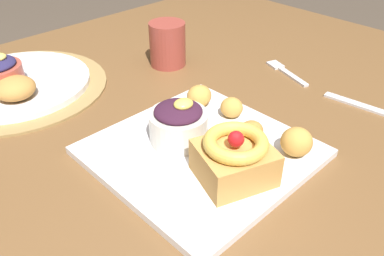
{
  "coord_description": "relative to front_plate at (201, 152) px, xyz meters",
  "views": [
    {
      "loc": [
        -0.37,
        -0.49,
        1.11
      ],
      "look_at": [
        -0.03,
        -0.13,
        0.77
      ],
      "focal_mm": 37.21,
      "sensor_mm": 36.0,
      "label": 1
    }
  ],
  "objects": [
    {
      "name": "cake_slice",
      "position": [
        -0.01,
        -0.08,
        0.04
      ],
      "size": [
        0.12,
        0.12,
        0.08
      ],
      "rotation": [
        0.0,
        0.0,
        -0.35
      ],
      "color": "#C68E47",
      "rests_on": "front_plate"
    },
    {
      "name": "woven_placemat",
      "position": [
        -0.11,
        0.4,
        -0.0
      ],
      "size": [
        0.35,
        0.35,
        0.0
      ],
      "primitive_type": "cylinder",
      "color": "#997A47",
      "rests_on": "dining_table"
    },
    {
      "name": "berry_ramekin",
      "position": [
        -0.01,
        0.04,
        0.04
      ],
      "size": [
        0.09,
        0.09,
        0.07
      ],
      "color": "silver",
      "rests_on": "front_plate"
    },
    {
      "name": "fritter_middle",
      "position": [
        0.09,
        0.09,
        0.02
      ],
      "size": [
        0.05,
        0.04,
        0.04
      ],
      "primitive_type": "ellipsoid",
      "color": "gold",
      "rests_on": "front_plate"
    },
    {
      "name": "fritter_front",
      "position": [
        0.1,
        0.03,
        0.02
      ],
      "size": [
        0.04,
        0.04,
        0.03
      ],
      "primitive_type": "ellipsoid",
      "color": "gold",
      "rests_on": "front_plate"
    },
    {
      "name": "fork",
      "position": [
        0.33,
        0.08,
        -0.0
      ],
      "size": [
        0.06,
        0.12,
        0.0
      ],
      "rotation": [
        0.0,
        0.0,
        1.23
      ],
      "color": "silver",
      "rests_on": "dining_table"
    },
    {
      "name": "dining_table",
      "position": [
        0.03,
        0.15,
        -0.09
      ],
      "size": [
        1.4,
        1.0,
        0.73
      ],
      "color": "brown",
      "rests_on": "ground_plane"
    },
    {
      "name": "back_plate",
      "position": [
        -0.11,
        0.4,
        0.01
      ],
      "size": [
        0.28,
        0.28,
        0.01
      ],
      "primitive_type": "cylinder",
      "color": "white",
      "rests_on": "woven_placemat"
    },
    {
      "name": "fritter_extra",
      "position": [
        0.09,
        -0.11,
        0.03
      ],
      "size": [
        0.05,
        0.05,
        0.04
      ],
      "primitive_type": "ellipsoid",
      "color": "gold",
      "rests_on": "front_plate"
    },
    {
      "name": "fritter_back",
      "position": [
        0.07,
        -0.04,
        0.02
      ],
      "size": [
        0.04,
        0.04,
        0.03
      ],
      "primitive_type": "ellipsoid",
      "color": "#BC7F38",
      "rests_on": "front_plate"
    },
    {
      "name": "back_pastry",
      "position": [
        -0.14,
        0.34,
        0.03
      ],
      "size": [
        0.07,
        0.07,
        0.04
      ],
      "primitive_type": "ellipsoid",
      "color": "#B77F3D",
      "rests_on": "back_plate"
    },
    {
      "name": "front_plate",
      "position": [
        0.0,
        0.0,
        0.0
      ],
      "size": [
        0.29,
        0.29,
        0.01
      ],
      "primitive_type": "cube",
      "color": "white",
      "rests_on": "dining_table"
    },
    {
      "name": "coffee_mug",
      "position": [
        0.18,
        0.28,
        0.04
      ],
      "size": [
        0.08,
        0.08,
        0.09
      ],
      "primitive_type": "cylinder",
      "color": "#993D33",
      "rests_on": "dining_table"
    },
    {
      "name": "knife",
      "position": [
        0.32,
        -0.13,
        -0.0
      ],
      "size": [
        0.04,
        0.19,
        0.0
      ],
      "primitive_type": "cube",
      "rotation": [
        0.0,
        0.0,
        1.69
      ],
      "color": "silver",
      "rests_on": "dining_table"
    }
  ]
}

